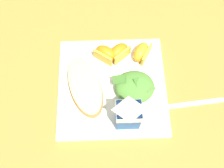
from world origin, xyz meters
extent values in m
plane|color=#C67A33|center=(0.00, 0.00, 0.00)|extent=(3.00, 3.00, 0.00)
cube|color=white|center=(0.00, 0.00, 0.01)|extent=(0.28, 0.28, 0.02)
ellipsoid|color=#A87038|center=(0.07, 0.01, 0.03)|extent=(0.12, 0.19, 0.03)
ellipsoid|color=brown|center=(0.07, 0.01, 0.04)|extent=(0.11, 0.17, 0.01)
ellipsoid|color=#EAD184|center=(0.07, 0.01, 0.05)|extent=(0.12, 0.18, 0.01)
ellipsoid|color=#4C8433|center=(-0.06, 0.01, 0.04)|extent=(0.10, 0.09, 0.04)
cube|color=#3D7028|center=(-0.02, 0.00, 0.05)|extent=(0.03, 0.02, 0.02)
cube|color=#5B8E3D|center=(-0.06, 0.00, 0.04)|extent=(0.04, 0.03, 0.01)
cube|color=#5B8E3D|center=(-0.09, 0.02, 0.05)|extent=(0.03, 0.04, 0.02)
cube|color=#3D7028|center=(-0.07, 0.01, 0.05)|extent=(0.03, 0.04, 0.02)
cube|color=#23569E|center=(-0.03, 0.10, 0.06)|extent=(0.06, 0.04, 0.09)
cube|color=white|center=(-0.03, 0.10, 0.09)|extent=(0.06, 0.05, 0.03)
pyramid|color=white|center=(-0.03, 0.10, 0.12)|extent=(0.06, 0.04, 0.02)
ellipsoid|color=orange|center=(-0.08, -0.09, 0.04)|extent=(0.06, 0.07, 0.04)
cube|color=gold|center=(-0.10, -0.08, 0.04)|extent=(0.03, 0.05, 0.03)
ellipsoid|color=orange|center=(-0.02, -0.09, 0.04)|extent=(0.07, 0.07, 0.04)
cube|color=gold|center=(-0.03, -0.08, 0.04)|extent=(0.05, 0.04, 0.03)
ellipsoid|color=orange|center=(0.01, -0.09, 0.04)|extent=(0.07, 0.06, 0.04)
cube|color=gold|center=(0.02, -0.07, 0.04)|extent=(0.05, 0.04, 0.03)
cube|color=silver|center=(-0.21, 0.05, 0.00)|extent=(0.17, 0.03, 0.01)
cube|color=silver|center=(-0.12, 0.06, 0.00)|extent=(0.04, 0.03, 0.01)
camera|label=1|loc=(0.01, 0.27, 0.65)|focal=42.24mm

